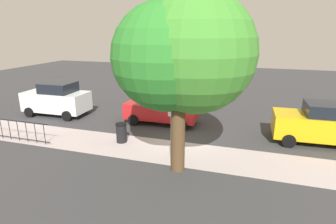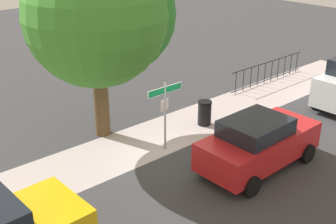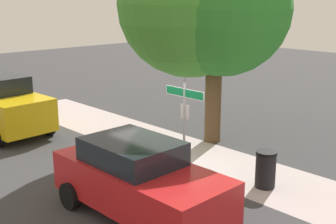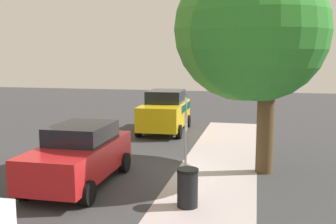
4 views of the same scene
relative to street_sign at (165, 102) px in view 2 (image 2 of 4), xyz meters
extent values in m
plane|color=#38383A|center=(-0.22, -0.40, -1.77)|extent=(60.00, 60.00, 0.00)
cube|color=#B4A4A5|center=(1.78, 0.90, -1.77)|extent=(24.00, 2.60, 0.00)
cylinder|color=#9EA0A5|center=(0.00, 0.00, -0.47)|extent=(0.07, 0.07, 2.60)
cube|color=#0F723D|center=(0.00, 0.00, 0.43)|extent=(1.43, 0.02, 0.22)
cube|color=white|center=(0.00, 0.00, 0.43)|extent=(1.46, 0.02, 0.25)
cube|color=silver|center=(0.00, 0.02, -0.12)|extent=(0.32, 0.02, 0.42)
cylinder|color=brown|center=(-1.00, 2.41, -0.44)|extent=(0.55, 0.55, 2.67)
sphere|color=#419030|center=(-1.43, 1.69, 2.83)|extent=(4.66, 4.66, 4.66)
sphere|color=#328B35|center=(-0.82, 2.41, 2.67)|extent=(2.82, 2.82, 2.82)
sphere|color=#2C812B|center=(-0.41, 2.10, 2.69)|extent=(4.16, 4.16, 4.16)
cube|color=red|center=(1.48, -2.90, -0.99)|extent=(4.31, 1.84, 0.92)
cube|color=black|center=(1.22, -2.90, -0.28)|extent=(2.08, 1.60, 0.52)
cylinder|color=black|center=(2.93, -1.98, -1.45)|extent=(0.64, 0.23, 0.64)
cylinder|color=black|center=(2.95, -3.78, -1.45)|extent=(0.64, 0.23, 0.64)
cylinder|color=black|center=(0.01, -2.01, -1.45)|extent=(0.64, 0.23, 0.64)
cylinder|color=black|center=(0.03, -3.81, -1.45)|extent=(0.64, 0.23, 0.64)
cylinder|color=black|center=(7.19, -1.51, -1.45)|extent=(0.64, 0.23, 0.64)
cylinder|color=black|center=(8.36, 1.90, -0.72)|extent=(5.42, 0.04, 0.04)
cylinder|color=black|center=(8.36, 1.90, -1.65)|extent=(5.42, 0.04, 0.04)
cylinder|color=black|center=(5.92, 1.90, -1.25)|extent=(0.03, 0.03, 1.05)
cylinder|color=black|center=(6.46, 1.90, -1.25)|extent=(0.03, 0.03, 1.05)
cylinder|color=black|center=(7.01, 1.90, -1.25)|extent=(0.03, 0.03, 1.05)
cylinder|color=black|center=(7.55, 1.90, -1.25)|extent=(0.03, 0.03, 1.05)
cylinder|color=black|center=(8.09, 1.90, -1.25)|extent=(0.03, 0.03, 1.05)
cylinder|color=black|center=(8.63, 1.90, -1.25)|extent=(0.03, 0.03, 1.05)
cylinder|color=black|center=(9.17, 1.90, -1.25)|extent=(0.03, 0.03, 1.05)
cylinder|color=black|center=(9.72, 1.90, -1.25)|extent=(0.03, 0.03, 1.05)
cylinder|color=black|center=(10.26, 1.90, -1.25)|extent=(0.03, 0.03, 1.05)
cylinder|color=black|center=(10.80, 1.90, -1.25)|extent=(0.03, 0.03, 1.05)
cylinder|color=black|center=(2.46, 0.50, -1.32)|extent=(0.52, 0.52, 0.90)
cylinder|color=black|center=(2.46, 0.50, -0.83)|extent=(0.55, 0.55, 0.08)
camera|label=1|loc=(-3.65, 12.18, 3.71)|focal=29.64mm
camera|label=2|loc=(-8.72, -10.20, 5.54)|focal=46.19mm
camera|label=3|loc=(8.45, -8.70, 3.01)|focal=47.31mm
camera|label=4|loc=(11.67, 2.10, 1.97)|focal=41.56mm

